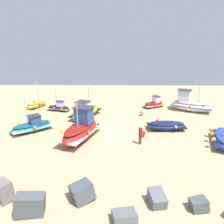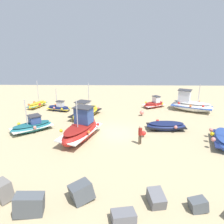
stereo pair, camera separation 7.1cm
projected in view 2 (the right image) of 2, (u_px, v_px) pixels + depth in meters
name	position (u px, v px, depth m)	size (l,w,h in m)	color
ground_plane	(116.00, 133.00, 20.04)	(50.61, 50.61, 0.00)	tan
fishing_boat_0	(166.00, 126.00, 20.75)	(3.88, 2.02, 0.80)	navy
fishing_boat_1	(85.00, 112.00, 24.31)	(3.54, 5.06, 3.90)	gold
fishing_boat_2	(32.00, 126.00, 20.40)	(4.07, 3.73, 3.19)	#1E6670
fishing_boat_3	(154.00, 104.00, 28.35)	(3.39, 2.70, 1.54)	maroon
fishing_boat_4	(59.00, 108.00, 26.81)	(3.24, 1.88, 2.91)	navy
fishing_boat_5	(81.00, 129.00, 18.53)	(3.61, 5.64, 3.70)	maroon
fishing_boat_6	(37.00, 105.00, 28.26)	(2.08, 3.27, 3.57)	gold
fishing_boat_7	(191.00, 105.00, 26.60)	(5.37, 4.02, 3.48)	white
fishing_boat_8	(224.00, 139.00, 17.60)	(2.86, 4.46, 3.33)	#2D4C9E
person_walking	(140.00, 134.00, 17.52)	(0.32, 0.32, 1.65)	brown
breakwater_rocks	(121.00, 204.00, 10.42)	(21.71, 3.00, 1.36)	#4C5156
mooring_buoy_0	(143.00, 133.00, 19.06)	(0.45, 0.45, 0.60)	#3F3F42
mooring_buoy_1	(142.00, 113.00, 24.87)	(0.50, 0.50, 0.65)	#3F3F42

